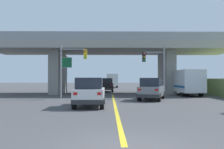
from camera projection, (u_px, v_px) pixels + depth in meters
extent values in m
plane|color=#424244|center=(112.00, 94.00, 31.38)|extent=(160.00, 160.00, 0.00)
cube|color=gray|center=(112.00, 48.00, 31.48)|extent=(31.35, 8.57, 0.95)
cube|color=gray|center=(58.00, 73.00, 31.33)|extent=(1.23, 5.14, 5.45)
cube|color=gray|center=(166.00, 73.00, 31.52)|extent=(1.23, 5.14, 5.45)
cube|color=gray|center=(113.00, 36.00, 27.36)|extent=(31.35, 0.20, 0.90)
cube|color=gray|center=(112.00, 45.00, 35.62)|extent=(31.35, 0.20, 0.90)
cube|color=yellow|center=(115.00, 105.00, 17.89)|extent=(0.20, 22.08, 0.01)
cube|color=silver|center=(90.00, 95.00, 16.95)|extent=(1.98, 4.25, 0.90)
cube|color=#1E232D|center=(90.00, 83.00, 16.64)|extent=(1.74, 2.34, 0.76)
cube|color=#2D2D30|center=(87.00, 102.00, 14.87)|extent=(2.02, 0.20, 0.28)
cube|color=red|center=(75.00, 94.00, 14.80)|extent=(0.24, 0.06, 0.16)
cube|color=red|center=(99.00, 94.00, 14.82)|extent=(0.24, 0.06, 0.16)
cylinder|color=black|center=(80.00, 99.00, 18.50)|extent=(0.26, 0.72, 0.72)
cylinder|color=black|center=(103.00, 99.00, 18.52)|extent=(0.26, 0.72, 0.72)
cylinder|color=black|center=(74.00, 104.00, 15.35)|extent=(0.26, 0.72, 0.72)
cylinder|color=black|center=(102.00, 104.00, 15.38)|extent=(0.26, 0.72, 0.72)
cube|color=slate|center=(152.00, 91.00, 22.07)|extent=(3.18, 4.74, 0.90)
cube|color=#1E232D|center=(151.00, 82.00, 21.77)|extent=(2.34, 2.81, 0.76)
cube|color=#2D2D30|center=(148.00, 96.00, 20.04)|extent=(1.89, 0.80, 0.28)
cube|color=red|center=(139.00, 90.00, 20.19)|extent=(0.25, 0.13, 0.16)
cube|color=red|center=(156.00, 90.00, 19.76)|extent=(0.25, 0.13, 0.16)
cylinder|color=black|center=(146.00, 95.00, 23.88)|extent=(0.48, 0.77, 0.72)
cylinder|color=black|center=(163.00, 95.00, 23.36)|extent=(0.48, 0.77, 0.72)
cylinder|color=black|center=(139.00, 97.00, 20.77)|extent=(0.48, 0.77, 0.72)
cylinder|color=black|center=(159.00, 98.00, 20.25)|extent=(0.48, 0.77, 0.72)
cube|color=silver|center=(179.00, 83.00, 30.91)|extent=(2.20, 2.00, 1.90)
cube|color=silver|center=(188.00, 81.00, 27.36)|extent=(2.31, 5.11, 2.47)
cube|color=#195999|center=(188.00, 86.00, 27.35)|extent=(2.33, 5.01, 0.24)
cylinder|color=black|center=(171.00, 90.00, 30.88)|extent=(0.30, 0.90, 0.90)
cylinder|color=black|center=(186.00, 90.00, 30.91)|extent=(0.30, 0.90, 0.90)
cylinder|color=black|center=(182.00, 92.00, 26.05)|extent=(0.30, 0.90, 0.90)
cylinder|color=black|center=(201.00, 92.00, 26.07)|extent=(0.30, 0.90, 0.90)
cube|color=black|center=(107.00, 86.00, 35.88)|extent=(1.80, 4.50, 0.90)
cube|color=#1E232D|center=(107.00, 81.00, 35.56)|extent=(1.59, 2.48, 0.76)
cube|color=#2D2D30|center=(107.00, 89.00, 33.68)|extent=(1.84, 0.20, 0.28)
cube|color=red|center=(102.00, 85.00, 33.61)|extent=(0.24, 0.06, 0.16)
cube|color=red|center=(112.00, 85.00, 33.62)|extent=(0.24, 0.06, 0.16)
cylinder|color=black|center=(102.00, 89.00, 37.57)|extent=(0.26, 0.72, 0.72)
cylinder|color=black|center=(112.00, 89.00, 37.59)|extent=(0.26, 0.72, 0.72)
cylinder|color=black|center=(101.00, 90.00, 34.16)|extent=(0.26, 0.72, 0.72)
cylinder|color=black|center=(112.00, 90.00, 34.18)|extent=(0.26, 0.72, 0.72)
cylinder|color=slate|center=(164.00, 71.00, 24.58)|extent=(0.18, 0.18, 5.49)
cylinder|color=slate|center=(154.00, 52.00, 24.59)|extent=(2.08, 0.12, 0.12)
cube|color=black|center=(144.00, 57.00, 24.57)|extent=(0.32, 0.26, 0.96)
sphere|color=red|center=(144.00, 54.00, 24.43)|extent=(0.16, 0.16, 0.16)
sphere|color=gold|center=(144.00, 57.00, 24.42)|extent=(0.16, 0.16, 0.16)
sphere|color=green|center=(144.00, 60.00, 24.42)|extent=(0.16, 0.16, 0.16)
cylinder|color=slate|center=(61.00, 71.00, 23.95)|extent=(0.18, 0.18, 5.40)
cylinder|color=slate|center=(73.00, 49.00, 24.00)|extent=(2.43, 0.12, 0.12)
cube|color=gold|center=(85.00, 54.00, 24.01)|extent=(0.32, 0.26, 0.96)
sphere|color=red|center=(85.00, 51.00, 23.86)|extent=(0.16, 0.16, 0.16)
sphere|color=gold|center=(85.00, 54.00, 23.86)|extent=(0.16, 0.16, 0.16)
sphere|color=green|center=(85.00, 57.00, 23.85)|extent=(0.16, 0.16, 0.16)
cylinder|color=#56595E|center=(66.00, 75.00, 28.64)|extent=(0.14, 0.14, 4.65)
cube|color=#146638|center=(66.00, 62.00, 28.61)|extent=(1.23, 0.08, 1.16)
cube|color=white|center=(66.00, 62.00, 28.60)|extent=(1.31, 0.04, 1.24)
cube|color=navy|center=(112.00, 81.00, 54.58)|extent=(2.20, 2.00, 1.90)
cube|color=silver|center=(112.00, 80.00, 51.19)|extent=(2.31, 4.79, 2.48)
cube|color=#197F4C|center=(112.00, 83.00, 51.18)|extent=(2.33, 4.69, 0.24)
cylinder|color=black|center=(108.00, 85.00, 54.55)|extent=(0.30, 0.90, 0.90)
cylinder|color=black|center=(116.00, 85.00, 54.57)|extent=(0.30, 0.90, 0.90)
cylinder|color=black|center=(107.00, 86.00, 49.96)|extent=(0.30, 0.90, 0.90)
cylinder|color=black|center=(117.00, 86.00, 49.98)|extent=(0.30, 0.90, 0.90)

